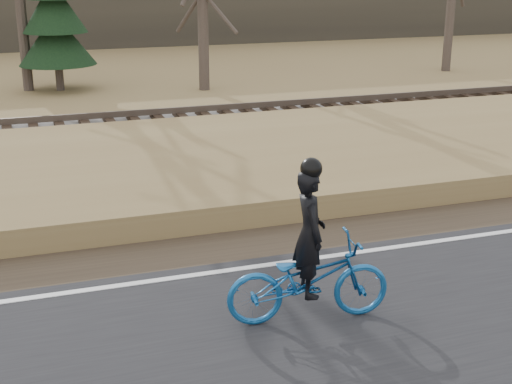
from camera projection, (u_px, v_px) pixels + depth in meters
name	position (u px, v px, depth m)	size (l,w,h in m)	color
shoulder	(504.00, 210.00, 12.79)	(120.00, 1.60, 0.04)	#473A2B
embankment	(417.00, 157.00, 15.43)	(120.00, 5.00, 0.44)	olive
ballast	(342.00, 121.00, 18.85)	(120.00, 3.00, 0.45)	slate
railroad	(343.00, 110.00, 18.76)	(120.00, 2.40, 0.29)	black
cyclist	(309.00, 270.00, 8.64)	(2.10, 0.96, 2.07)	#155495
conifer	(54.00, 8.00, 23.75)	(2.60, 2.60, 5.83)	#4A3E36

